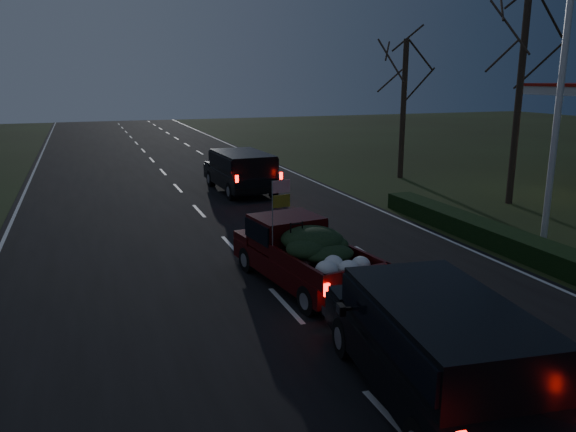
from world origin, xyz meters
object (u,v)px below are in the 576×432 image
object	(u,v)px
light_pole	(563,65)
rear_suv	(438,340)
lead_suv	(241,168)
pickup_truck	(302,250)

from	to	relation	value
light_pole	rear_suv	xyz separation A→B (m)	(-8.58, -6.53, -4.38)
lead_suv	rear_suv	distance (m)	17.75
light_pole	pickup_truck	world-z (taller)	light_pole
pickup_truck	lead_suv	world-z (taller)	pickup_truck
pickup_truck	lead_suv	bearing A→B (deg)	73.36
pickup_truck	lead_suv	size ratio (longest dim) A/B	0.93
light_pole	pickup_truck	distance (m)	9.82
light_pole	rear_suv	world-z (taller)	light_pole
light_pole	rear_suv	distance (m)	11.64
light_pole	rear_suv	bearing A→B (deg)	-142.72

